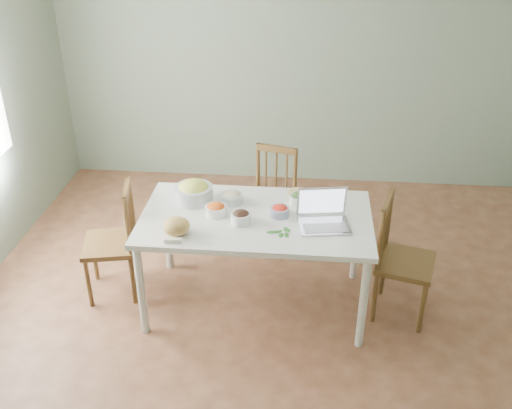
# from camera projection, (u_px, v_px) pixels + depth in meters

# --- Properties ---
(floor) EXTENTS (5.00, 5.00, 0.00)m
(floor) POSITION_uv_depth(u_px,v_px,m) (277.00, 319.00, 4.55)
(floor) COLOR brown
(floor) RESTS_ON ground
(wall_back) EXTENTS (5.00, 0.00, 2.70)m
(wall_back) POSITION_uv_depth(u_px,v_px,m) (294.00, 61.00, 6.08)
(wall_back) COLOR gray
(wall_back) RESTS_ON ground
(dining_table) EXTENTS (1.72, 0.97, 0.81)m
(dining_table) POSITION_uv_depth(u_px,v_px,m) (256.00, 261.00, 4.54)
(dining_table) COLOR white
(dining_table) RESTS_ON floor
(chair_far) EXTENTS (0.50, 0.49, 0.94)m
(chair_far) POSITION_uv_depth(u_px,v_px,m) (269.00, 202.00, 5.25)
(chair_far) COLOR #4B3115
(chair_far) RESTS_ON floor
(chair_left) EXTENTS (0.48, 0.50, 0.96)m
(chair_left) POSITION_uv_depth(u_px,v_px,m) (109.00, 242.00, 4.64)
(chair_left) COLOR #4B3115
(chair_left) RESTS_ON floor
(chair_right) EXTENTS (0.51, 0.53, 0.98)m
(chair_right) POSITION_uv_depth(u_px,v_px,m) (406.00, 260.00, 4.40)
(chair_right) COLOR #4B3115
(chair_right) RESTS_ON floor
(bread_boule) EXTENTS (0.25, 0.25, 0.12)m
(bread_boule) POSITION_uv_depth(u_px,v_px,m) (176.00, 226.00, 4.10)
(bread_boule) COLOR tan
(bread_boule) RESTS_ON dining_table
(butter_stick) EXTENTS (0.12, 0.04, 0.03)m
(butter_stick) POSITION_uv_depth(u_px,v_px,m) (172.00, 241.00, 4.02)
(butter_stick) COLOR #ECE7CB
(butter_stick) RESTS_ON dining_table
(bowl_squash) EXTENTS (0.35, 0.35, 0.17)m
(bowl_squash) POSITION_uv_depth(u_px,v_px,m) (194.00, 191.00, 4.51)
(bowl_squash) COLOR yellow
(bowl_squash) RESTS_ON dining_table
(bowl_carrot) EXTENTS (0.22, 0.22, 0.09)m
(bowl_carrot) POSITION_uv_depth(u_px,v_px,m) (216.00, 209.00, 4.34)
(bowl_carrot) COLOR orange
(bowl_carrot) RESTS_ON dining_table
(bowl_onion) EXTENTS (0.22, 0.22, 0.09)m
(bowl_onion) POSITION_uv_depth(u_px,v_px,m) (232.00, 197.00, 4.51)
(bowl_onion) COLOR beige
(bowl_onion) RESTS_ON dining_table
(bowl_mushroom) EXTENTS (0.19, 0.19, 0.10)m
(bowl_mushroom) POSITION_uv_depth(u_px,v_px,m) (241.00, 217.00, 4.24)
(bowl_mushroom) COLOR black
(bowl_mushroom) RESTS_ON dining_table
(bowl_redpep) EXTENTS (0.17, 0.17, 0.09)m
(bowl_redpep) POSITION_uv_depth(u_px,v_px,m) (280.00, 211.00, 4.33)
(bowl_redpep) COLOR red
(bowl_redpep) RESTS_ON dining_table
(bowl_broccoli) EXTENTS (0.15, 0.15, 0.09)m
(bowl_broccoli) POSITION_uv_depth(u_px,v_px,m) (298.00, 198.00, 4.51)
(bowl_broccoli) COLOR black
(bowl_broccoli) RESTS_ON dining_table
(flatbread) EXTENTS (0.22, 0.22, 0.02)m
(flatbread) POSITION_uv_depth(u_px,v_px,m) (299.00, 193.00, 4.65)
(flatbread) COLOR #D5BF73
(flatbread) RESTS_ON dining_table
(basil_bunch) EXTENTS (0.19, 0.19, 0.02)m
(basil_bunch) POSITION_uv_depth(u_px,v_px,m) (279.00, 231.00, 4.14)
(basil_bunch) COLOR #207217
(basil_bunch) RESTS_ON dining_table
(laptop) EXTENTS (0.41, 0.34, 0.25)m
(laptop) POSITION_uv_depth(u_px,v_px,m) (325.00, 212.00, 4.15)
(laptop) COLOR silver
(laptop) RESTS_ON dining_table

